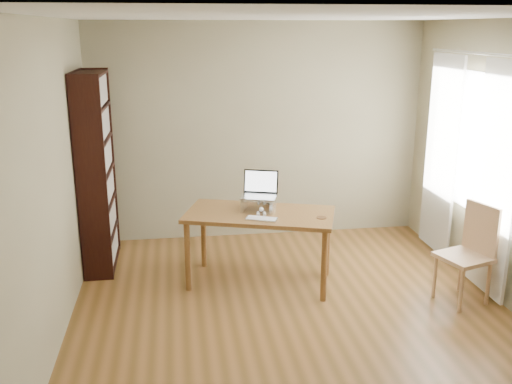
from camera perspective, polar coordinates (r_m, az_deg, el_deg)
name	(u,v)px	position (r m, az deg, el deg)	size (l,w,h in m)	color
room	(302,179)	(4.77, 4.60, 1.33)	(4.04, 4.54, 2.64)	brown
bookshelf	(97,172)	(6.26, -15.62, 1.97)	(0.30, 0.90, 2.10)	black
curtains	(466,165)	(6.19, 20.23, 2.56)	(0.03, 1.90, 2.25)	white
desk	(260,221)	(5.68, 0.38, -2.97)	(1.61, 1.15, 0.75)	brown
laptop_stand	(259,202)	(5.71, 0.26, -1.04)	(0.32, 0.25, 0.13)	silver
laptop	(258,190)	(5.73, 0.17, 0.21)	(0.41, 0.39, 0.25)	silver
keyboard	(261,219)	(5.44, 0.55, -2.70)	(0.33, 0.24, 0.02)	silver
coaster	(321,218)	(5.53, 6.57, -2.56)	(0.10, 0.10, 0.01)	brown
cat	(260,203)	(5.74, 0.42, -1.12)	(0.24, 0.48, 0.15)	#443E35
chair	(472,251)	(5.72, 20.76, -5.51)	(0.53, 0.53, 0.94)	tan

